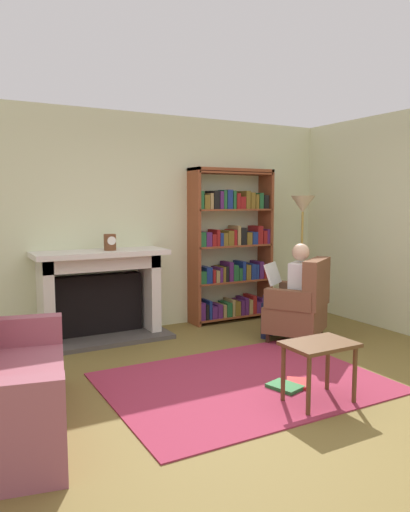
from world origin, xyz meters
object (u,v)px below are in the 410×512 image
object	(u,v)px
sofa_floral	(3,387)
floor_lamp	(303,215)
armchair_reading	(301,305)
seated_reader	(291,288)
mantel_clock	(110,242)
fireplace	(100,292)
bookshelf	(231,247)
side_table	(319,352)

from	to	relation	value
sofa_floral	floor_lamp	size ratio (longest dim) A/B	1.07
armchair_reading	seated_reader	xyz separation A→B (m)	(-0.07, 0.10, 0.20)
armchair_reading	seated_reader	bearing A→B (deg)	-90.00
mantel_clock	seated_reader	distance (m)	2.17
sofa_floral	fireplace	bearing A→B (deg)	-21.47
bookshelf	seated_reader	world-z (taller)	bookshelf
mantel_clock	seated_reader	world-z (taller)	mantel_clock
sofa_floral	bookshelf	bearing A→B (deg)	-45.76
seated_reader	sofa_floral	xyz separation A→B (m)	(-3.22, -0.83, -0.30)
bookshelf	floor_lamp	distance (m)	1.03
mantel_clock	seated_reader	size ratio (longest dim) A/B	0.16
armchair_reading	sofa_floral	size ratio (longest dim) A/B	0.54
seated_reader	floor_lamp	size ratio (longest dim) A/B	0.67
mantel_clock	armchair_reading	world-z (taller)	mantel_clock
fireplace	armchair_reading	world-z (taller)	fireplace
fireplace	mantel_clock	world-z (taller)	mantel_clock
fireplace	floor_lamp	xyz separation A→B (m)	(2.59, -0.53, 0.87)
mantel_clock	bookshelf	world-z (taller)	bookshelf
bookshelf	sofa_floral	distance (m)	3.75
armchair_reading	floor_lamp	bearing A→B (deg)	-163.91
mantel_clock	sofa_floral	xyz separation A→B (m)	(-1.38, -1.85, -0.83)
bookshelf	mantel_clock	bearing A→B (deg)	-175.53
mantel_clock	armchair_reading	distance (m)	2.32
mantel_clock	side_table	distance (m)	2.79
armchair_reading	side_table	xyz separation A→B (m)	(-1.00, -1.42, -0.01)
side_table	sofa_floral	bearing A→B (deg)	163.11
fireplace	bookshelf	bearing A→B (deg)	1.02
fireplace	sofa_floral	size ratio (longest dim) A/B	0.86
sofa_floral	armchair_reading	bearing A→B (deg)	-65.76
sofa_floral	mantel_clock	bearing A→B (deg)	-25.04
mantel_clock	floor_lamp	size ratio (longest dim) A/B	0.11
fireplace	armchair_reading	distance (m)	2.35
floor_lamp	sofa_floral	bearing A→B (deg)	-159.72
sofa_floral	side_table	bearing A→B (deg)	-95.20
mantel_clock	floor_lamp	distance (m)	2.53
bookshelf	armchair_reading	xyz separation A→B (m)	(0.17, -1.26, -0.58)
bookshelf	side_table	distance (m)	2.87
fireplace	side_table	xyz separation A→B (m)	(1.00, -2.64, -0.15)
mantel_clock	armchair_reading	size ratio (longest dim) A/B	0.19
side_table	mantel_clock	bearing A→B (deg)	109.40
armchair_reading	floor_lamp	xyz separation A→B (m)	(0.58, 0.70, 1.01)
armchair_reading	sofa_floral	xyz separation A→B (m)	(-3.28, -0.73, -0.10)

